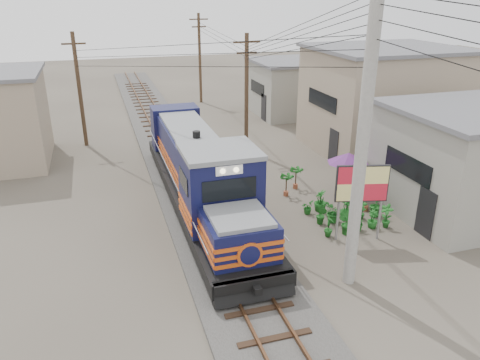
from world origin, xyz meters
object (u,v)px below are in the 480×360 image
object	(u,v)px
locomotive	(200,174)
vendor	(348,176)
market_umbrella	(348,158)
billboard	(362,186)

from	to	relation	value
locomotive	vendor	xyz separation A→B (m)	(7.21, -0.39, -0.81)
market_umbrella	vendor	world-z (taller)	market_umbrella
vendor	locomotive	bearing A→B (deg)	-24.44
billboard	market_umbrella	size ratio (longest dim) A/B	1.43
market_umbrella	vendor	xyz separation A→B (m)	(0.27, 0.37, -1.08)
locomotive	vendor	world-z (taller)	locomotive
billboard	vendor	size ratio (longest dim) A/B	1.84
locomotive	billboard	distance (m)	7.09
locomotive	billboard	size ratio (longest dim) A/B	4.85
locomotive	market_umbrella	xyz separation A→B (m)	(6.94, -0.76, 0.27)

